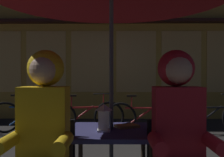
% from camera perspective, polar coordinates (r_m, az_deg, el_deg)
% --- Properties ---
extents(cafe_table, '(0.72, 0.72, 0.74)m').
position_cam_1_polar(cafe_table, '(2.37, -0.14, -13.31)').
color(cafe_table, navy).
rests_on(cafe_table, ground_plane).
extents(lantern, '(0.11, 0.11, 0.23)m').
position_cam_1_polar(lantern, '(2.26, -1.76, -8.24)').
color(lantern, white).
rests_on(lantern, cafe_table).
extents(person_left_hooded, '(0.45, 0.56, 1.40)m').
position_cam_1_polar(person_left_hooded, '(1.98, -14.56, -9.98)').
color(person_left_hooded, black).
rests_on(person_left_hooded, ground_plane).
extents(person_right_hooded, '(0.45, 0.56, 1.40)m').
position_cam_1_polar(person_right_hooded, '(1.96, 14.05, -10.06)').
color(person_right_hooded, black).
rests_on(person_right_hooded, ground_plane).
extents(shopfront_building, '(10.00, 0.93, 6.20)m').
position_cam_1_polar(shopfront_building, '(7.95, -4.34, 14.28)').
color(shopfront_building, gold).
rests_on(shopfront_building, ground_plane).
extents(bicycle_second, '(1.65, 0.41, 0.84)m').
position_cam_1_polar(bicycle_second, '(5.99, -17.25, -7.68)').
color(bicycle_second, black).
rests_on(bicycle_second, ground_plane).
extents(bicycle_third, '(1.65, 0.41, 0.84)m').
position_cam_1_polar(bicycle_third, '(5.63, -5.79, -8.19)').
color(bicycle_third, black).
rests_on(bicycle_third, ground_plane).
extents(bicycle_fourth, '(1.68, 0.12, 0.84)m').
position_cam_1_polar(bicycle_fourth, '(5.53, 7.19, -8.35)').
color(bicycle_fourth, black).
rests_on(bicycle_fourth, ground_plane).
extents(bicycle_fifth, '(1.67, 0.26, 0.84)m').
position_cam_1_polar(bicycle_fifth, '(5.98, 21.01, -7.71)').
color(bicycle_fifth, black).
rests_on(bicycle_fifth, ground_plane).
extents(book, '(0.24, 0.21, 0.02)m').
position_cam_1_polar(book, '(2.45, 3.20, -10.16)').
color(book, olive).
rests_on(book, cafe_table).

